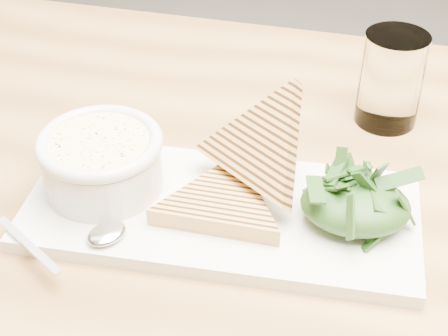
# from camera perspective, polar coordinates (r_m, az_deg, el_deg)

# --- Properties ---
(table_top) EXTENTS (1.39, 1.00, 0.04)m
(table_top) POSITION_cam_1_polar(r_m,az_deg,el_deg) (0.73, 11.87, -6.44)
(table_top) COLOR #A4733D
(table_top) RESTS_ON ground
(table_leg_bl) EXTENTS (0.06, 0.06, 0.68)m
(table_leg_bl) POSITION_cam_1_polar(r_m,az_deg,el_deg) (1.36, -16.74, -3.37)
(table_leg_bl) COLOR #A4733D
(table_leg_bl) RESTS_ON ground
(platter) EXTENTS (0.41, 0.20, 0.02)m
(platter) POSITION_cam_1_polar(r_m,az_deg,el_deg) (0.71, -0.24, -3.64)
(platter) COLOR silver
(platter) RESTS_ON table_top
(soup_bowl) EXTENTS (0.12, 0.12, 0.05)m
(soup_bowl) POSITION_cam_1_polar(r_m,az_deg,el_deg) (0.73, -10.05, 0.08)
(soup_bowl) COLOR silver
(soup_bowl) RESTS_ON platter
(soup) EXTENTS (0.11, 0.11, 0.01)m
(soup) POSITION_cam_1_polar(r_m,az_deg,el_deg) (0.71, -10.31, 1.98)
(soup) COLOR #FAE89E
(soup) RESTS_ON soup_bowl
(bowl_rim) EXTENTS (0.13, 0.13, 0.01)m
(bowl_rim) POSITION_cam_1_polar(r_m,az_deg,el_deg) (0.71, -10.32, 2.11)
(bowl_rim) COLOR silver
(bowl_rim) RESTS_ON soup_bowl
(sandwich_flat) EXTENTS (0.17, 0.17, 0.02)m
(sandwich_flat) POSITION_cam_1_polar(r_m,az_deg,el_deg) (0.69, -0.21, -2.96)
(sandwich_flat) COLOR tan
(sandwich_flat) RESTS_ON platter
(sandwich_lean) EXTENTS (0.23, 0.23, 0.17)m
(sandwich_lean) POSITION_cam_1_polar(r_m,az_deg,el_deg) (0.70, 2.98, 1.79)
(sandwich_lean) COLOR tan
(sandwich_lean) RESTS_ON sandwich_flat
(salad_base) EXTENTS (0.11, 0.09, 0.04)m
(salad_base) POSITION_cam_1_polar(r_m,az_deg,el_deg) (0.69, 10.86, -3.04)
(salad_base) COLOR black
(salad_base) RESTS_ON platter
(arugula_pile) EXTENTS (0.11, 0.10, 0.05)m
(arugula_pile) POSITION_cam_1_polar(r_m,az_deg,el_deg) (0.68, 10.92, -2.66)
(arugula_pile) COLOR #315421
(arugula_pile) RESTS_ON platter
(spoon_bowl) EXTENTS (0.05, 0.05, 0.01)m
(spoon_bowl) POSITION_cam_1_polar(r_m,az_deg,el_deg) (0.68, -9.72, -5.37)
(spoon_bowl) COLOR silver
(spoon_bowl) RESTS_ON platter
(spoon_handle) EXTENTS (0.09, 0.07, 0.00)m
(spoon_handle) POSITION_cam_1_polar(r_m,az_deg,el_deg) (0.69, -15.96, -6.14)
(spoon_handle) COLOR silver
(spoon_handle) RESTS_ON platter
(glass_near) EXTENTS (0.08, 0.08, 0.12)m
(glass_near) POSITION_cam_1_polar(r_m,az_deg,el_deg) (0.86, 13.72, 7.16)
(glass_near) COLOR white
(glass_near) RESTS_ON table_top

